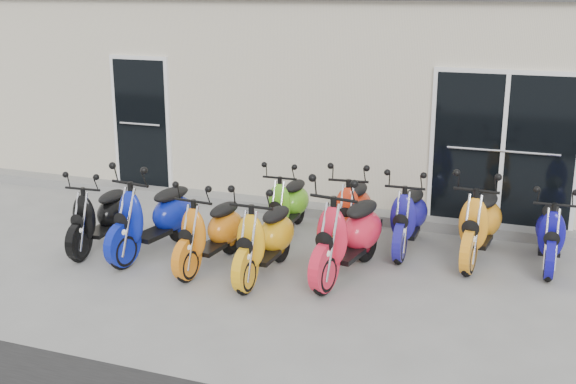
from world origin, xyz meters
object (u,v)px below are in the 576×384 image
Objects in this scene: scooter_back_blue at (409,207)px; scooter_back_yellow at (481,213)px; scooter_front_orange_a at (210,222)px; scooter_back_green at (288,196)px; scooter_back_red at (353,201)px; scooter_back_extra at (551,224)px; scooter_front_blue at (153,206)px; scooter_front_black at (99,208)px; scooter_front_orange_b at (265,228)px; scooter_front_red at (348,223)px.

scooter_back_blue is 0.93× the size of scooter_back_yellow.
scooter_back_green is at bearing 78.06° from scooter_front_orange_a.
scooter_back_red reaches higher than scooter_back_blue.
scooter_back_extra is at bearing 0.20° from scooter_back_blue.
scooter_front_blue is 1.10× the size of scooter_back_blue.
scooter_back_blue reaches higher than scooter_front_black.
scooter_front_orange_b reaches higher than scooter_front_orange_a.
scooter_front_blue reaches higher than scooter_back_blue.
scooter_front_red is at bearing -136.84° from scooter_back_yellow.
scooter_back_yellow is at bearing -5.04° from scooter_back_blue.
scooter_back_yellow reaches higher than scooter_back_green.
scooter_front_red is at bearing 12.14° from scooter_front_blue.
scooter_front_orange_a is at bearing -139.77° from scooter_back_red.
scooter_back_blue is at bearing -3.39° from scooter_back_green.
scooter_front_black is at bearing -167.57° from scooter_back_extra.
scooter_back_yellow is (0.92, -0.06, 0.05)m from scooter_back_blue.
scooter_back_extra is (5.62, 1.44, -0.01)m from scooter_front_black.
scooter_back_extra is at bearing -4.06° from scooter_back_red.
scooter_front_blue reaches higher than scooter_front_black.
scooter_back_blue is at bearing 47.66° from scooter_front_orange_b.
scooter_back_green is (1.34, 1.38, -0.09)m from scooter_front_blue.
scooter_back_extra is (0.85, 0.11, -0.08)m from scooter_back_yellow.
scooter_front_orange_a is 1.05× the size of scooter_back_green.
scooter_front_orange_a is at bearing -160.94° from scooter_back_extra.
scooter_front_blue is 2.65m from scooter_back_red.
scooter_back_blue is 1.06× the size of scooter_back_extra.
scooter_front_red is at bearing -113.65° from scooter_back_blue.
scooter_back_yellow is at bearing 32.58° from scooter_front_orange_b.
scooter_back_green is at bearing 54.41° from scooter_front_blue.
scooter_back_green is 0.97m from scooter_back_red.
scooter_back_blue is (3.85, 1.40, 0.02)m from scooter_front_black.
scooter_back_red is at bearing -176.60° from scooter_back_yellow.
scooter_front_black is 0.97× the size of scooter_front_orange_a.
scooter_back_red is (0.66, 1.51, -0.01)m from scooter_front_orange_b.
scooter_back_red is at bearing 66.82° from scooter_front_orange_b.
scooter_front_black is 0.94× the size of scooter_back_red.
scooter_back_red is 1.03× the size of scooter_back_blue.
scooter_front_red is 1.19m from scooter_back_red.
scooter_front_orange_b is 3.56m from scooter_back_extra.
scooter_back_green is 3.49m from scooter_back_extra.
scooter_back_red reaches higher than scooter_back_extra.
scooter_front_red reaches higher than scooter_back_blue.
scooter_back_blue is (0.49, 1.18, -0.08)m from scooter_front_red.
scooter_back_green is at bearing 177.39° from scooter_back_blue.
scooter_front_blue is 1.65m from scooter_front_orange_b.
scooter_front_red is 1.21× the size of scooter_back_extra.
scooter_front_orange_a is 0.97× the size of scooter_back_red.
scooter_front_blue is at bearing -136.14° from scooter_back_green.
scooter_back_extra is (3.49, 0.00, 0.00)m from scooter_back_green.
scooter_front_orange_a is (1.68, -0.07, 0.02)m from scooter_front_black.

